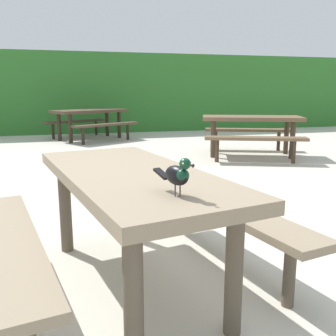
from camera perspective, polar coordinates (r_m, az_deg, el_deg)
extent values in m
plane|color=beige|center=(2.68, -1.91, -15.29)|extent=(60.00, 60.00, 0.00)
cube|color=#2D6B28|center=(12.16, -12.99, 10.96)|extent=(28.00, 2.36, 2.26)
cube|color=#84725B|center=(2.30, -5.64, -1.21)|extent=(1.10, 1.91, 0.07)
cylinder|color=brown|center=(1.73, -5.24, -18.90)|extent=(0.09, 0.09, 0.67)
cylinder|color=brown|center=(1.96, 9.90, -15.16)|extent=(0.09, 0.09, 0.67)
cylinder|color=brown|center=(2.98, -15.20, -5.93)|extent=(0.09, 0.09, 0.67)
cylinder|color=brown|center=(3.12, -5.58, -4.78)|extent=(0.09, 0.09, 0.67)
cube|color=#84725B|center=(2.25, -22.64, -10.14)|extent=(0.61, 1.73, 0.05)
cylinder|color=brown|center=(2.93, -23.27, -9.75)|extent=(0.07, 0.07, 0.39)
cube|color=#84725B|center=(2.70, 8.56, -5.73)|extent=(0.61, 1.73, 0.05)
cylinder|color=brown|center=(2.33, 17.80, -14.97)|extent=(0.07, 0.07, 0.39)
cylinder|color=brown|center=(3.29, 1.98, -6.45)|extent=(0.07, 0.07, 0.39)
ellipsoid|color=black|center=(1.72, 1.32, -1.12)|extent=(0.12, 0.16, 0.09)
ellipsoid|color=#0F3823|center=(1.69, 2.17, -1.15)|extent=(0.08, 0.08, 0.06)
sphere|color=#0F3823|center=(1.66, 2.58, 0.64)|extent=(0.05, 0.05, 0.05)
sphere|color=#EAE08C|center=(1.66, 3.36, 0.82)|extent=(0.01, 0.01, 0.01)
sphere|color=#EAE08C|center=(1.64, 2.30, 0.68)|extent=(0.01, 0.01, 0.01)
cone|color=black|center=(1.63, 3.48, 0.41)|extent=(0.03, 0.03, 0.02)
cube|color=black|center=(1.82, -0.96, -0.86)|extent=(0.07, 0.11, 0.04)
cylinder|color=#47423D|center=(1.74, 1.83, -3.29)|extent=(0.01, 0.01, 0.05)
cylinder|color=#47423D|center=(1.72, 1.09, -3.43)|extent=(0.01, 0.01, 0.05)
cube|color=brown|center=(7.24, 12.48, 7.34)|extent=(1.95, 1.36, 0.07)
cylinder|color=#423324|center=(7.13, 18.21, 3.98)|extent=(0.09, 0.09, 0.67)
cylinder|color=#423324|center=(7.65, 17.38, 4.51)|extent=(0.09, 0.09, 0.67)
cylinder|color=#423324|center=(6.97, 6.83, 4.31)|extent=(0.09, 0.09, 0.67)
cylinder|color=#423324|center=(7.50, 6.77, 4.83)|extent=(0.09, 0.09, 0.67)
cube|color=brown|center=(6.58, 13.04, 4.36)|extent=(1.69, 0.88, 0.05)
cylinder|color=#423324|center=(6.72, 18.39, 2.32)|extent=(0.07, 0.07, 0.39)
cylinder|color=#423324|center=(6.56, 7.38, 2.61)|extent=(0.07, 0.07, 0.39)
cube|color=brown|center=(7.96, 11.83, 5.64)|extent=(1.69, 0.88, 0.05)
cylinder|color=#423324|center=(8.08, 16.31, 3.92)|extent=(0.07, 0.07, 0.39)
cylinder|color=#423324|center=(7.95, 7.15, 4.18)|extent=(0.07, 0.07, 0.39)
cube|color=#473828|center=(9.68, -11.75, 8.39)|extent=(1.94, 1.53, 0.07)
cylinder|color=#2E241A|center=(9.89, -7.38, 6.45)|extent=(0.09, 0.09, 0.67)
cylinder|color=#2E241A|center=(10.32, -9.16, 6.61)|extent=(0.09, 0.09, 0.67)
cylinder|color=#2E241A|center=(9.12, -14.49, 5.75)|extent=(0.09, 0.09, 0.67)
cylinder|color=#2E241A|center=(9.59, -16.08, 5.93)|extent=(0.09, 0.09, 0.67)
cube|color=#473828|center=(9.12, -9.30, 6.47)|extent=(1.63, 1.07, 0.05)
cylinder|color=#2E241A|center=(9.52, -6.08, 5.43)|extent=(0.07, 0.07, 0.39)
cylinder|color=#2E241A|center=(8.79, -12.68, 4.71)|extent=(0.07, 0.07, 0.39)
cube|color=#473828|center=(10.30, -13.79, 6.86)|extent=(1.63, 1.07, 0.05)
cylinder|color=#2E241A|center=(10.65, -10.75, 5.95)|extent=(0.07, 0.07, 0.39)
cylinder|color=#2E241A|center=(10.01, -16.91, 5.30)|extent=(0.07, 0.07, 0.39)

